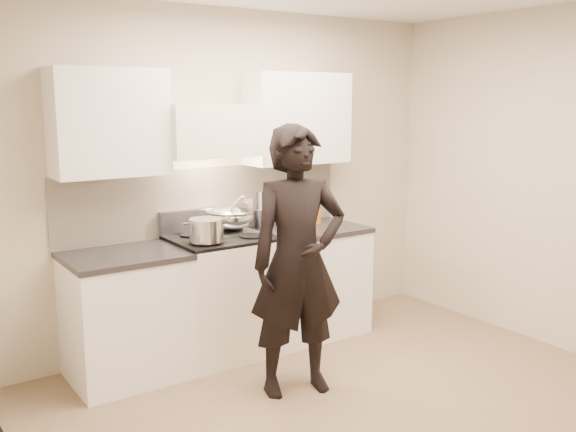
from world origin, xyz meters
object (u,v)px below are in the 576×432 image
Objects in this scene: counter_right at (308,280)px; person at (298,261)px; wok at (230,217)px; utensil_crock at (261,218)px; stove at (222,295)px.

person is at bearing -129.60° from counter_right.
wok is (-0.68, 0.12, 0.60)m from counter_right.
person is (-0.36, -1.05, -0.10)m from utensil_crock.
stove is 1.97× the size of wok.
wok reaches higher than counter_right.
utensil_crock is (0.48, 0.18, 0.54)m from stove.
counter_right is 0.68m from utensil_crock.
wok is 1.00m from person.
utensil_crock is (-0.35, 0.18, 0.55)m from counter_right.
wok is 0.27× the size of person.
counter_right is at bearing 0.00° from stove.
person is at bearing -92.35° from wok.
wok reaches higher than utensil_crock.
wok reaches higher than stove.
person reaches higher than utensil_crock.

